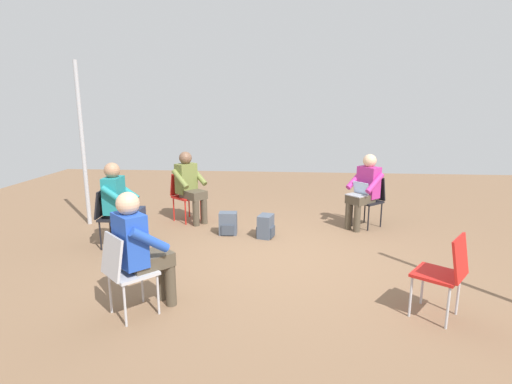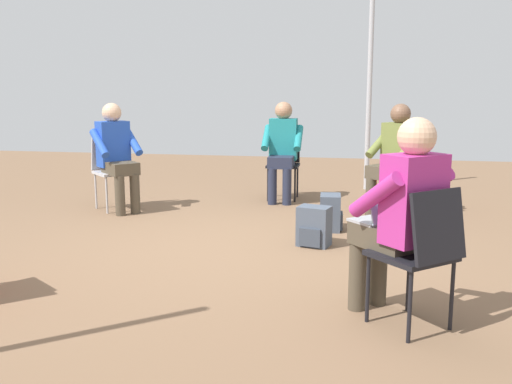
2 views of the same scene
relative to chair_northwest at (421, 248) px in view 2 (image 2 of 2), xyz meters
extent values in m
plane|color=brown|center=(1.56, -1.48, -0.50)|extent=(14.00, 14.00, 0.00)
cube|color=black|center=(0.05, -0.05, -0.06)|extent=(0.56, 0.56, 0.03)
cylinder|color=black|center=(0.29, -0.07, -0.29)|extent=(0.02, 0.02, 0.42)
cylinder|color=black|center=(0.04, -0.29, -0.29)|extent=(0.02, 0.02, 0.42)
cylinder|color=black|center=(0.06, 0.19, -0.29)|extent=(0.02, 0.02, 0.42)
cylinder|color=black|center=(-0.19, -0.04, -0.29)|extent=(0.02, 0.02, 0.42)
cube|color=black|center=(-0.08, 0.09, 0.15)|extent=(0.35, 0.32, 0.40)
cube|color=black|center=(1.34, -3.87, -0.06)|extent=(0.41, 0.41, 0.03)
cylinder|color=black|center=(1.17, -3.70, -0.29)|extent=(0.02, 0.02, 0.42)
cylinder|color=black|center=(1.51, -3.69, -0.29)|extent=(0.02, 0.02, 0.42)
cylinder|color=black|center=(1.18, -4.04, -0.29)|extent=(0.02, 0.02, 0.42)
cylinder|color=black|center=(1.52, -4.03, -0.29)|extent=(0.02, 0.02, 0.42)
cube|color=black|center=(1.35, -4.06, 0.15)|extent=(0.38, 0.10, 0.40)
cube|color=#B7B7BC|center=(3.19, -2.88, -0.06)|extent=(0.57, 0.57, 0.03)
cylinder|color=#B7B7BC|center=(2.95, -2.89, -0.29)|extent=(0.02, 0.02, 0.42)
cylinder|color=#B7B7BC|center=(3.18, -2.64, -0.29)|extent=(0.02, 0.02, 0.42)
cylinder|color=#B7B7BC|center=(3.20, -3.12, -0.29)|extent=(0.02, 0.02, 0.42)
cylinder|color=#B7B7BC|center=(3.43, -2.87, -0.29)|extent=(0.02, 0.02, 0.42)
cube|color=#B7B7BC|center=(3.33, -3.01, 0.15)|extent=(0.33, 0.34, 0.40)
cube|color=red|center=(-0.04, -3.17, -0.06)|extent=(0.56, 0.56, 0.03)
cylinder|color=red|center=(-0.07, -2.93, -0.29)|extent=(0.02, 0.02, 0.42)
cylinder|color=red|center=(0.20, -3.15, -0.29)|extent=(0.02, 0.02, 0.42)
cylinder|color=red|center=(-0.28, -3.20, -0.29)|extent=(0.02, 0.02, 0.42)
cylinder|color=red|center=(-0.01, -3.41, -0.29)|extent=(0.02, 0.02, 0.42)
cube|color=red|center=(-0.16, -3.32, 0.15)|extent=(0.36, 0.31, 0.40)
cylinder|color=#4C4233|center=(0.35, -0.26, -0.27)|extent=(0.11, 0.11, 0.45)
cylinder|color=#4C4233|center=(0.22, -0.38, -0.27)|extent=(0.11, 0.11, 0.45)
cube|color=#4C4233|center=(0.17, -0.20, 0.01)|extent=(0.50, 0.51, 0.14)
cube|color=#B22D84|center=(0.05, -0.05, 0.27)|extent=(0.40, 0.39, 0.52)
sphere|color=#DBAD89|center=(0.05, -0.05, 0.63)|extent=(0.22, 0.22, 0.22)
cylinder|color=#B22D84|center=(0.26, 0.00, 0.30)|extent=(0.33, 0.36, 0.31)
cylinder|color=#B22D84|center=(-0.03, -0.26, 0.30)|extent=(0.33, 0.36, 0.31)
cube|color=#9EA0A5|center=(0.25, -0.28, 0.09)|extent=(0.37, 0.36, 0.02)
cube|color=#B2D1F2|center=(0.18, -0.20, 0.20)|extent=(0.26, 0.24, 0.20)
cylinder|color=#4C4233|center=(2.87, -2.70, -0.27)|extent=(0.11, 0.11, 0.45)
cylinder|color=#4C4233|center=(2.99, -2.57, -0.27)|extent=(0.11, 0.11, 0.45)
cube|color=#4C4233|center=(3.05, -2.75, 0.01)|extent=(0.51, 0.51, 0.14)
cube|color=blue|center=(3.19, -2.88, 0.27)|extent=(0.39, 0.40, 0.52)
sphere|color=#DBAD89|center=(3.19, -2.88, 0.63)|extent=(0.22, 0.22, 0.22)
cylinder|color=blue|center=(2.98, -2.96, 0.30)|extent=(0.35, 0.34, 0.31)
cylinder|color=blue|center=(3.25, -2.67, 0.30)|extent=(0.35, 0.34, 0.31)
cylinder|color=#23283D|center=(1.24, -3.51, -0.27)|extent=(0.11, 0.11, 0.45)
cylinder|color=#23283D|center=(1.42, -3.51, -0.27)|extent=(0.11, 0.11, 0.45)
cube|color=#23283D|center=(1.34, -3.68, 0.01)|extent=(0.31, 0.43, 0.14)
cube|color=teal|center=(1.34, -3.87, 0.27)|extent=(0.35, 0.23, 0.52)
sphere|color=#A87A5B|center=(1.34, -3.87, 0.63)|extent=(0.22, 0.22, 0.22)
cylinder|color=teal|center=(1.14, -3.77, 0.30)|extent=(0.10, 0.40, 0.31)
cylinder|color=teal|center=(1.54, -3.76, 0.30)|extent=(0.10, 0.40, 0.31)
cylinder|color=#4C4233|center=(0.11, -2.84, -0.27)|extent=(0.11, 0.11, 0.45)
cylinder|color=#4C4233|center=(0.25, -2.95, -0.27)|extent=(0.11, 0.11, 0.45)
cube|color=#4C4233|center=(0.08, -3.03, 0.01)|extent=(0.50, 0.52, 0.14)
cube|color=olive|center=(-0.04, -3.17, 0.27)|extent=(0.40, 0.38, 0.52)
sphere|color=brown|center=(-0.04, -3.17, 0.63)|extent=(0.22, 0.22, 0.22)
cylinder|color=olive|center=(-0.14, -2.97, 0.30)|extent=(0.32, 0.37, 0.31)
cylinder|color=olive|center=(0.18, -3.22, 0.30)|extent=(0.32, 0.37, 0.31)
cube|color=#475160|center=(0.76, -1.73, -0.32)|extent=(0.32, 0.26, 0.36)
cube|color=#39414D|center=(0.76, -1.73, -0.40)|extent=(0.25, 0.29, 0.16)
cube|color=#475160|center=(0.65, -2.33, -0.32)|extent=(0.22, 0.29, 0.36)
cube|color=#39414D|center=(0.65, -2.33, -0.40)|extent=(0.26, 0.21, 0.16)
cylinder|color=#B2B2B7|center=(0.29, -4.83, 0.87)|extent=(0.07, 0.07, 2.74)
camera|label=1|loc=(6.70, -1.38, 1.54)|focal=28.00mm
camera|label=2|loc=(0.34, 3.27, 0.90)|focal=40.00mm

